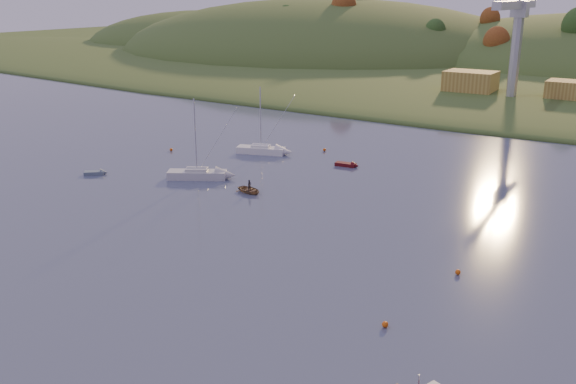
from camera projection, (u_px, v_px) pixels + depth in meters
The scene contains 19 objects.
ground at pixel (30, 363), 44.42m from camera, with size 500.00×500.00×0.00m, color #363E58.
shore_slope at pixel (545, 84), 177.01m from camera, with size 640.00×150.00×7.00m, color #385120.
hill_left_far at pixel (209, 46), 299.38m from camera, with size 120.00×100.00×32.00m, color #385120.
hill_left at pixel (324, 56), 251.37m from camera, with size 170.00×140.00×44.00m, color #385120.
hillside_trees at pixel (559, 76), 193.09m from camera, with size 280.00×50.00×32.00m, color #1F4418, non-canonical shape.
wharf at pixel (527, 103), 139.53m from camera, with size 42.00×16.00×2.40m, color slate.
shed_west at pixel (470, 82), 145.93m from camera, with size 11.00×8.00×4.80m, color olive.
shed_east at pixel (569, 90), 136.07m from camera, with size 9.00×7.00×4.00m, color olive.
dock_crane at pixel (516, 28), 133.37m from camera, with size 3.20×28.00×20.30m.
sailboat_near at pixel (197, 174), 87.80m from camera, with size 8.06×6.10×11.04m.
sailboat_far at pixel (261, 149), 101.32m from camera, with size 7.94×4.58×10.56m.
canoe at pixel (250, 190), 81.75m from camera, with size 2.60×3.64×0.75m, color #876A4A.
paddler at pixel (250, 187), 81.64m from camera, with size 0.53×0.35×1.45m, color black.
red_tender at pixel (350, 165), 93.87m from camera, with size 3.69×1.61×1.22m.
grey_dinghy at pixel (99, 173), 89.92m from camera, with size 3.22×2.91×1.19m.
buoy_0 at pixel (385, 324), 49.11m from camera, with size 0.50×0.50×0.50m, color #DC550B.
buoy_1 at pixel (458, 272), 58.22m from camera, with size 0.50×0.50×0.50m, color #DC550B.
buoy_2 at pixel (171, 150), 102.94m from camera, with size 0.50×0.50×0.50m, color #DC550B.
buoy_3 at pixel (324, 150), 102.85m from camera, with size 0.50×0.50×0.50m, color #DC550B.
Camera 1 is at (35.98, -23.04, 24.70)m, focal length 40.00 mm.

